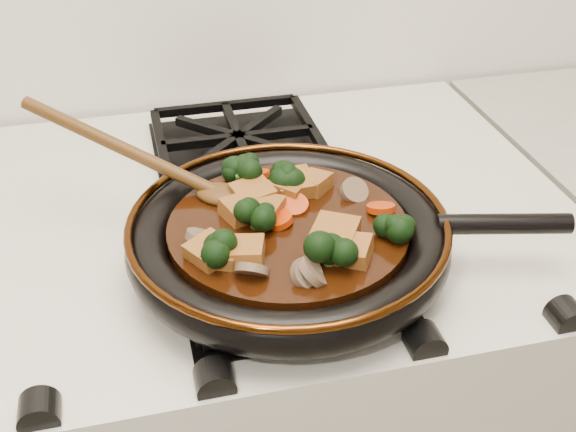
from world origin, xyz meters
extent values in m
cylinder|color=black|center=(0.00, 1.56, 0.93)|extent=(0.31, 0.31, 0.01)
torus|color=black|center=(0.00, 1.56, 0.94)|extent=(0.34, 0.34, 0.04)
torus|color=#3F1E09|center=(0.00, 1.56, 0.96)|extent=(0.34, 0.34, 0.01)
cylinder|color=black|center=(0.22, 1.51, 0.96)|extent=(0.14, 0.05, 0.02)
cylinder|color=black|center=(0.00, 1.56, 0.95)|extent=(0.25, 0.25, 0.02)
cube|color=brown|center=(-0.05, 1.51, 0.97)|extent=(0.05, 0.05, 0.03)
cube|color=brown|center=(0.02, 1.61, 0.97)|extent=(0.06, 0.05, 0.03)
cube|color=brown|center=(-0.08, 1.52, 0.97)|extent=(0.05, 0.05, 0.02)
cube|color=brown|center=(-0.02, 1.58, 0.97)|extent=(0.05, 0.05, 0.02)
cube|color=brown|center=(0.04, 1.51, 0.97)|extent=(0.06, 0.06, 0.03)
cube|color=brown|center=(-0.04, 1.58, 0.97)|extent=(0.05, 0.05, 0.02)
cube|color=brown|center=(0.03, 1.62, 0.97)|extent=(0.04, 0.05, 0.03)
cube|color=brown|center=(0.05, 1.49, 0.97)|extent=(0.06, 0.05, 0.03)
cube|color=brown|center=(-0.08, 1.51, 0.97)|extent=(0.04, 0.05, 0.02)
cube|color=brown|center=(-0.02, 1.61, 0.97)|extent=(0.05, 0.05, 0.03)
cube|color=brown|center=(0.05, 1.62, 0.97)|extent=(0.05, 0.05, 0.02)
cylinder|color=#B22B04|center=(-0.01, 1.66, 0.96)|extent=(0.03, 0.03, 0.02)
cylinder|color=#B22B04|center=(-0.08, 1.53, 0.96)|extent=(0.03, 0.03, 0.02)
cylinder|color=#B22B04|center=(0.10, 1.56, 0.96)|extent=(0.03, 0.03, 0.02)
cylinder|color=#B22B04|center=(-0.01, 1.56, 0.96)|extent=(0.03, 0.03, 0.02)
cylinder|color=#B22B04|center=(0.02, 1.58, 0.96)|extent=(0.03, 0.03, 0.02)
cylinder|color=brown|center=(-0.09, 1.55, 0.97)|extent=(0.05, 0.05, 0.02)
cylinder|color=brown|center=(-0.05, 1.48, 0.97)|extent=(0.04, 0.04, 0.03)
cylinder|color=brown|center=(0.09, 1.59, 0.97)|extent=(0.04, 0.04, 0.03)
cylinder|color=brown|center=(0.00, 1.47, 0.97)|extent=(0.04, 0.04, 0.03)
cylinder|color=brown|center=(0.00, 1.47, 0.97)|extent=(0.03, 0.04, 0.03)
ellipsoid|color=#4C2D10|center=(-0.06, 1.62, 0.96)|extent=(0.07, 0.06, 0.02)
cylinder|color=#4C2D10|center=(-0.16, 1.69, 1.00)|extent=(0.02, 0.02, 0.25)
camera|label=1|loc=(-0.14, 0.96, 1.38)|focal=45.00mm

